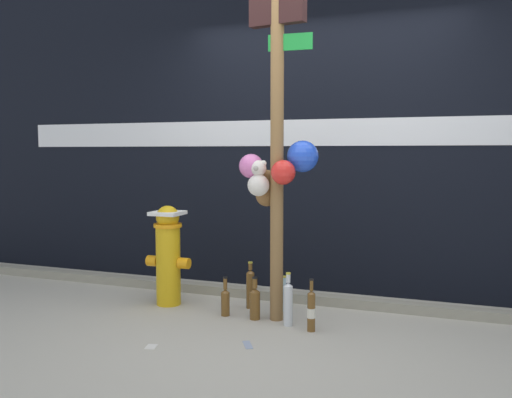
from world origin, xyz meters
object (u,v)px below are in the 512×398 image
object	(u,v)px
bottle_4	(250,288)
bottle_6	(311,310)
bottle_2	(278,298)
bottle_3	(255,302)
bottle_1	(284,297)
memorial_post	(277,138)
bottle_5	(288,303)
bottle_0	(225,301)
fire_hydrant	(168,253)

from	to	relation	value
bottle_4	bottle_6	world-z (taller)	bottle_4
bottle_2	bottle_3	size ratio (longest dim) A/B	1.13
bottle_1	bottle_4	size ratio (longest dim) A/B	0.74
bottle_2	bottle_4	xyz separation A→B (m)	(-0.28, 0.12, 0.03)
bottle_2	bottle_4	world-z (taller)	bottle_4
memorial_post	bottle_6	size ratio (longest dim) A/B	6.71
memorial_post	bottle_3	size ratio (longest dim) A/B	7.79
bottle_5	bottle_4	bearing A→B (deg)	142.03
bottle_0	bottle_1	xyz separation A→B (m)	(0.40, 0.28, -0.00)
fire_hydrant	bottle_0	world-z (taller)	fire_hydrant
bottle_5	memorial_post	bearing A→B (deg)	137.01
bottle_2	bottle_5	bearing A→B (deg)	-55.57
bottle_0	bottle_4	size ratio (longest dim) A/B	0.80
bottle_3	bottle_4	bearing A→B (deg)	117.26
bottle_1	bottle_0	bearing A→B (deg)	-144.36
fire_hydrant	bottle_2	bearing A→B (deg)	0.68
bottle_0	memorial_post	bearing A→B (deg)	7.20
bottle_2	bottle_0	bearing A→B (deg)	-160.01
memorial_post	bottle_1	xyz separation A→B (m)	(-0.01, 0.23, -1.27)
bottle_0	bottle_6	distance (m)	0.74
fire_hydrant	bottle_6	world-z (taller)	fire_hydrant
memorial_post	bottle_6	distance (m)	1.29
bottle_6	fire_hydrant	bearing A→B (deg)	168.57
bottle_2	bottle_3	distance (m)	0.21
bottle_2	bottle_3	xyz separation A→B (m)	(-0.14, -0.15, -0.01)
fire_hydrant	bottle_0	bearing A→B (deg)	-12.77
bottle_0	bottle_2	world-z (taller)	bottle_2
bottle_5	bottle_0	bearing A→B (deg)	172.93
bottle_4	bottle_6	bearing A→B (deg)	-32.78
bottle_0	fire_hydrant	bearing A→B (deg)	167.23
memorial_post	bottle_0	size ratio (longest dim) A/B	8.30
fire_hydrant	bottle_1	world-z (taller)	fire_hydrant
bottle_5	bottle_1	bearing A→B (deg)	111.66
bottle_2	bottle_1	bearing A→B (deg)	88.32
fire_hydrant	bottle_6	xyz separation A→B (m)	(1.31, -0.26, -0.29)
bottle_1	fire_hydrant	bearing A→B (deg)	-171.08
bottle_4	bottle_6	size ratio (longest dim) A/B	1.01
bottle_1	bottle_6	world-z (taller)	bottle_6
bottle_5	bottle_6	size ratio (longest dim) A/B	1.04
memorial_post	fire_hydrant	distance (m)	1.37
bottle_3	bottle_6	world-z (taller)	bottle_6
bottle_1	bottle_2	world-z (taller)	bottle_2
bottle_2	bottle_6	xyz separation A→B (m)	(0.34, -0.28, 0.01)
bottle_1	bottle_5	distance (m)	0.38
bottle_3	bottle_4	distance (m)	0.31
bottle_4	bottle_1	bearing A→B (deg)	3.84
memorial_post	bottle_1	world-z (taller)	memorial_post
bottle_6	bottle_3	bearing A→B (deg)	165.11
bottle_1	bottle_4	xyz separation A→B (m)	(-0.29, -0.02, 0.05)
bottle_2	bottle_5	xyz separation A→B (m)	(0.14, -0.21, 0.03)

